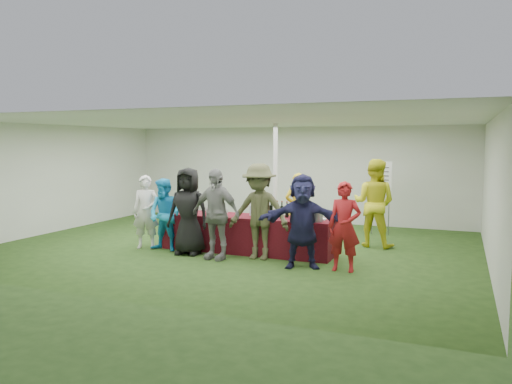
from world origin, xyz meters
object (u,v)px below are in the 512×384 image
at_px(dump_bucket, 316,217).
at_px(wine_list_sign, 381,181).
at_px(customer_1, 165,215).
at_px(customer_4, 259,212).
at_px(customer_3, 215,214).
at_px(customer_0, 146,212).
at_px(staff_back, 374,203).
at_px(customer_5, 302,221).
at_px(staff_pourer, 298,209).
at_px(customer_6, 344,227).
at_px(customer_2, 188,211).
at_px(serving_table, 247,234).

xyz_separation_m(dump_bucket, wine_list_sign, (0.72, 3.24, 0.48)).
height_order(customer_1, customer_4, customer_4).
bearing_deg(customer_3, customer_0, 174.75).
bearing_deg(staff_back, customer_5, 77.41).
xyz_separation_m(customer_3, customer_5, (1.75, -0.01, -0.03)).
relative_size(staff_pourer, customer_0, 1.02).
distance_m(dump_bucket, wine_list_sign, 3.36).
bearing_deg(wine_list_sign, staff_pourer, -127.83).
xyz_separation_m(staff_pourer, customer_0, (-2.88, -1.58, -0.02)).
bearing_deg(customer_1, customer_3, -6.61).
height_order(staff_pourer, customer_0, staff_pourer).
bearing_deg(customer_0, staff_pourer, 9.36).
xyz_separation_m(customer_1, customer_3, (1.31, -0.27, 0.12)).
bearing_deg(customer_0, customer_4, -19.83).
distance_m(customer_0, customer_6, 4.33).
xyz_separation_m(customer_0, customer_2, (1.12, -0.16, 0.10)).
xyz_separation_m(wine_list_sign, customer_1, (-3.87, -3.57, -0.56)).
height_order(wine_list_sign, customer_5, wine_list_sign).
bearing_deg(dump_bucket, customer_6, -40.31).
xyz_separation_m(staff_back, customer_1, (-3.94, -2.10, -0.20)).
bearing_deg(customer_6, serving_table, 159.03).
relative_size(staff_pourer, customer_6, 1.01).
distance_m(serving_table, customer_3, 1.00).
relative_size(customer_1, customer_6, 0.96).
bearing_deg(staff_back, customer_1, 35.81).
xyz_separation_m(dump_bucket, customer_0, (-3.66, -0.26, -0.06)).
height_order(wine_list_sign, customer_0, wine_list_sign).
height_order(customer_5, customer_6, customer_5).
height_order(dump_bucket, customer_6, customer_6).
bearing_deg(customer_4, dump_bucket, 12.45).
distance_m(dump_bucket, customer_4, 1.10).
height_order(wine_list_sign, customer_6, wine_list_sign).
xyz_separation_m(customer_3, customer_6, (2.50, 0.03, -0.09)).
bearing_deg(customer_0, customer_3, -29.60).
bearing_deg(customer_6, customer_0, 174.70).
bearing_deg(customer_4, customer_0, 176.97).
relative_size(staff_pourer, customer_4, 0.86).
bearing_deg(customer_4, customer_6, -11.68).
height_order(dump_bucket, customer_2, customer_2).
distance_m(wine_list_sign, customer_1, 5.29).
height_order(wine_list_sign, customer_4, customer_4).
bearing_deg(customer_3, staff_pourer, 65.96).
bearing_deg(staff_pourer, customer_3, 45.94).
xyz_separation_m(customer_1, customer_2, (0.61, -0.09, 0.12)).
xyz_separation_m(dump_bucket, customer_3, (-1.84, -0.59, 0.04)).
bearing_deg(customer_4, staff_pourer, 77.50).
bearing_deg(customer_1, staff_pourer, 39.57).
bearing_deg(dump_bucket, staff_pourer, 120.57).
height_order(dump_bucket, wine_list_sign, wine_list_sign).
bearing_deg(serving_table, customer_2, -147.73).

